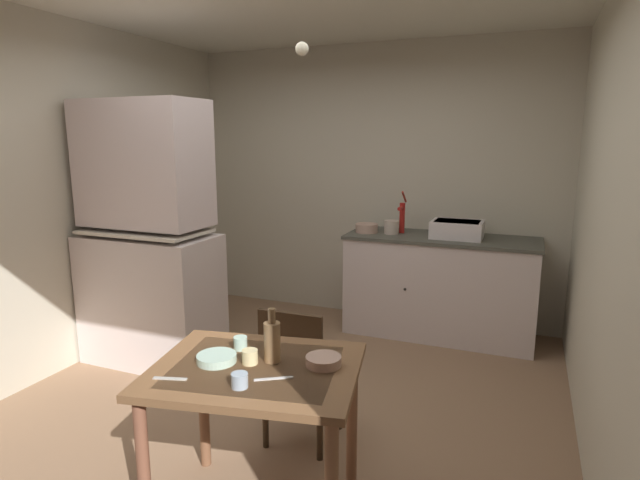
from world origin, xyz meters
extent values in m
plane|color=#8F6C50|center=(0.00, 0.00, 0.00)|extent=(5.18, 5.18, 0.00)
cube|color=beige|center=(0.00, 2.14, 1.34)|extent=(3.77, 0.10, 2.68)
cube|color=beige|center=(-1.89, 0.00, 1.34)|extent=(0.10, 4.28, 2.68)
cube|color=beige|center=(1.89, 0.00, 1.34)|extent=(0.10, 4.28, 2.68)
cube|color=silver|center=(-1.29, 0.34, 0.52)|extent=(1.06, 0.58, 1.04)
cube|color=silver|center=(-1.29, 0.34, 1.59)|extent=(0.97, 0.49, 0.95)
cube|color=silver|center=(-1.29, 0.31, 1.08)|extent=(0.95, 0.52, 0.02)
cube|color=silver|center=(0.77, 1.77, 0.45)|extent=(1.66, 0.60, 0.89)
cube|color=#4D4D43|center=(0.77, 1.77, 0.91)|extent=(1.69, 0.63, 0.03)
sphere|color=#2D2823|center=(0.52, 1.46, 0.49)|extent=(0.02, 0.02, 0.02)
cube|color=white|center=(0.90, 1.77, 1.00)|extent=(0.44, 0.34, 0.15)
cube|color=black|center=(0.90, 1.77, 1.07)|extent=(0.38, 0.28, 0.01)
cylinder|color=#B21E19|center=(0.39, 1.82, 1.06)|extent=(0.05, 0.05, 0.28)
cylinder|color=#B21E19|center=(0.39, 1.75, 1.16)|extent=(0.03, 0.12, 0.03)
cylinder|color=#AE291A|center=(0.39, 1.88, 1.25)|extent=(0.02, 0.16, 0.12)
cylinder|color=tan|center=(0.08, 1.72, 0.96)|extent=(0.21, 0.21, 0.08)
cylinder|color=beige|center=(0.31, 1.74, 0.98)|extent=(0.13, 0.13, 0.12)
cube|color=brown|center=(0.35, -0.90, 0.75)|extent=(1.06, 0.91, 0.04)
cube|color=white|center=(0.35, -0.90, 0.76)|extent=(0.83, 0.71, 0.00)
cylinder|color=brown|center=(0.01, -1.29, 0.36)|extent=(0.06, 0.06, 0.73)
cylinder|color=brown|center=(-0.11, -0.68, 0.36)|extent=(0.06, 0.06, 0.73)
cylinder|color=brown|center=(0.70, -0.52, 0.36)|extent=(0.06, 0.06, 0.73)
cube|color=#3A2919|center=(0.29, -0.23, 0.42)|extent=(0.41, 0.41, 0.03)
cube|color=#3E2A19|center=(0.30, -0.42, 0.64)|extent=(0.38, 0.03, 0.42)
cylinder|color=#3A2919|center=(0.46, -0.06, 0.20)|extent=(0.04, 0.04, 0.40)
cylinder|color=#3A2919|center=(0.12, -0.07, 0.20)|extent=(0.04, 0.04, 0.40)
cylinder|color=#3A2919|center=(0.47, -0.40, 0.20)|extent=(0.04, 0.04, 0.40)
cylinder|color=#3A2919|center=(0.13, -0.41, 0.20)|extent=(0.04, 0.04, 0.40)
cylinder|color=tan|center=(0.64, -0.78, 0.79)|extent=(0.16, 0.16, 0.04)
cylinder|color=#ADD1C1|center=(0.17, -0.93, 0.78)|extent=(0.18, 0.18, 0.04)
cylinder|color=beige|center=(0.32, -0.89, 0.80)|extent=(0.07, 0.07, 0.07)
cylinder|color=#ADD1C1|center=(0.19, -0.76, 0.80)|extent=(0.07, 0.07, 0.06)
cylinder|color=#9EB2C6|center=(0.39, -1.11, 0.80)|extent=(0.07, 0.07, 0.06)
cylinder|color=olive|center=(0.40, -0.83, 0.86)|extent=(0.08, 0.08, 0.19)
cylinder|color=olive|center=(0.40, -0.83, 0.99)|extent=(0.03, 0.03, 0.07)
cube|color=silver|center=(0.49, -0.99, 0.77)|extent=(0.15, 0.10, 0.00)
cube|color=beige|center=(0.08, -1.16, 0.77)|extent=(0.15, 0.06, 0.00)
sphere|color=#F9EFCC|center=(0.16, 0.08, 2.30)|extent=(0.08, 0.08, 0.08)
camera|label=1|loc=(1.45, -2.83, 1.79)|focal=28.89mm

